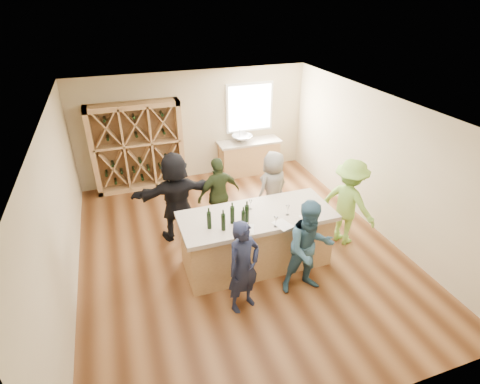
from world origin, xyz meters
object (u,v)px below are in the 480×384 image
object	(u,v)px
wine_bottle_a	(209,220)
wine_bottle_d	(243,219)
wine_rack	(138,147)
sink	(242,139)
wine_bottle_b	(223,222)
wine_bottle_c	(232,215)
person_near_left	(244,267)
person_far_left	(176,197)
person_far_mid	(219,195)
person_far_right	(273,188)
person_server	(348,203)
wine_bottle_e	(247,214)
tasting_counter_base	(256,241)
person_near_right	(309,248)

from	to	relation	value
wine_bottle_a	wine_bottle_d	bearing A→B (deg)	-11.92
wine_rack	sink	size ratio (longest dim) A/B	4.06
wine_bottle_b	wine_bottle_c	world-z (taller)	wine_bottle_c
person_near_left	wine_rack	bearing A→B (deg)	82.79
person_near_left	person_far_left	size ratio (longest dim) A/B	0.86
wine_bottle_d	person_far_left	xyz separation A→B (m)	(-0.83, 1.61, -0.29)
person_far_mid	wine_rack	bearing A→B (deg)	-74.24
wine_bottle_d	person_far_left	size ratio (longest dim) A/B	0.15
wine_rack	wine_bottle_b	xyz separation A→B (m)	(0.97, -4.07, 0.13)
wine_bottle_d	person_far_right	distance (m)	2.00
wine_bottle_a	person_near_left	world-z (taller)	person_near_left
person_server	person_far_right	distance (m)	1.61
sink	wine_bottle_b	size ratio (longest dim) A/B	1.81
wine_bottle_b	person_far_left	distance (m)	1.71
wine_rack	person_server	size ratio (longest dim) A/B	1.23
wine_bottle_b	wine_bottle_c	size ratio (longest dim) A/B	0.96
wine_rack	person_server	distance (m)	5.18
person_server	person_far_mid	distance (m)	2.58
wine_bottle_e	person_server	size ratio (longest dim) A/B	0.18
person_far_mid	person_far_left	xyz separation A→B (m)	(-0.87, -0.00, 0.12)
wine_rack	wine_bottle_b	size ratio (longest dim) A/B	7.35
wine_bottle_c	person_far_left	size ratio (longest dim) A/B	0.17
person_far_right	tasting_counter_base	bearing A→B (deg)	34.31
person_far_mid	wine_bottle_a	bearing A→B (deg)	55.32
wine_bottle_d	person_near_right	distance (m)	1.18
wine_bottle_b	person_near_left	size ratio (longest dim) A/B	0.19
wine_rack	wine_bottle_d	size ratio (longest dim) A/B	7.79
person_far_right	person_far_mid	bearing A→B (deg)	-24.99
wine_bottle_a	person_far_left	bearing A→B (deg)	100.79
person_near_right	person_far_right	distance (m)	2.21
sink	person_near_right	bearing A→B (deg)	-95.85
person_near_left	person_far_left	distance (m)	2.37
sink	person_near_left	world-z (taller)	person_near_left
person_far_mid	person_far_right	size ratio (longest dim) A/B	1.01
wine_bottle_e	person_far_left	world-z (taller)	person_far_left
sink	wine_bottle_e	world-z (taller)	wine_bottle_e
tasting_counter_base	person_server	bearing A→B (deg)	2.58
wine_rack	wine_bottle_d	world-z (taller)	wine_rack
wine_rack	sink	xyz separation A→B (m)	(2.70, -0.07, -0.09)
person_near_right	person_far_mid	size ratio (longest dim) A/B	1.05
person_server	person_far_mid	size ratio (longest dim) A/B	1.10
tasting_counter_base	person_server	world-z (taller)	person_server
person_near_left	person_near_right	bearing A→B (deg)	-18.26
sink	wine_bottle_d	bearing A→B (deg)	-109.15
person_near_left	person_server	xyz separation A→B (m)	(2.53, 1.03, 0.09)
wine_bottle_a	wine_bottle_b	distance (m)	0.24
wine_bottle_b	person_far_mid	size ratio (longest dim) A/B	0.18
person_near_right	person_server	world-z (taller)	person_server
wine_bottle_d	person_far_mid	world-z (taller)	person_far_mid
wine_bottle_b	person_far_left	size ratio (longest dim) A/B	0.16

